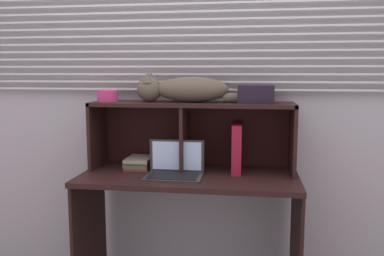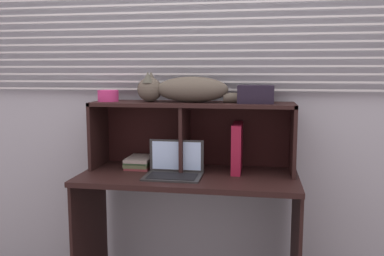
{
  "view_description": "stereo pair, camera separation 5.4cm",
  "coord_description": "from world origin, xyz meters",
  "px_view_note": "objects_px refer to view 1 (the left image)",
  "views": [
    {
      "loc": [
        0.35,
        -2.07,
        1.36
      ],
      "look_at": [
        0.0,
        0.35,
        1.02
      ],
      "focal_mm": 38.34,
      "sensor_mm": 36.0,
      "label": 1
    },
    {
      "loc": [
        0.4,
        -2.07,
        1.36
      ],
      "look_at": [
        0.0,
        0.35,
        1.02
      ],
      "focal_mm": 38.34,
      "sensor_mm": 36.0,
      "label": 2
    }
  ],
  "objects_px": {
    "cat": "(184,89)",
    "laptop": "(175,169)",
    "binder_upright": "(237,147)",
    "small_basket": "(108,96)",
    "storage_box": "(256,94)",
    "book_stack": "(140,162)"
  },
  "relations": [
    {
      "from": "cat",
      "to": "laptop",
      "type": "distance_m",
      "value": 0.48
    },
    {
      "from": "cat",
      "to": "binder_upright",
      "type": "height_order",
      "value": "cat"
    },
    {
      "from": "small_basket",
      "to": "laptop",
      "type": "bearing_deg",
      "value": -21.19
    },
    {
      "from": "binder_upright",
      "to": "cat",
      "type": "bearing_deg",
      "value": 180.0
    },
    {
      "from": "cat",
      "to": "storage_box",
      "type": "height_order",
      "value": "cat"
    },
    {
      "from": "book_stack",
      "to": "small_basket",
      "type": "distance_m",
      "value": 0.46
    },
    {
      "from": "cat",
      "to": "small_basket",
      "type": "distance_m",
      "value": 0.48
    },
    {
      "from": "small_basket",
      "to": "storage_box",
      "type": "bearing_deg",
      "value": 0.0
    },
    {
      "from": "laptop",
      "to": "book_stack",
      "type": "relative_size",
      "value": 1.42
    },
    {
      "from": "cat",
      "to": "storage_box",
      "type": "relative_size",
      "value": 3.5
    },
    {
      "from": "book_stack",
      "to": "storage_box",
      "type": "bearing_deg",
      "value": 0.09
    },
    {
      "from": "cat",
      "to": "book_stack",
      "type": "height_order",
      "value": "cat"
    },
    {
      "from": "book_stack",
      "to": "small_basket",
      "type": "bearing_deg",
      "value": 179.66
    },
    {
      "from": "cat",
      "to": "laptop",
      "type": "xyz_separation_m",
      "value": [
        -0.02,
        -0.17,
        -0.45
      ]
    },
    {
      "from": "cat",
      "to": "laptop",
      "type": "relative_size",
      "value": 2.24
    },
    {
      "from": "cat",
      "to": "laptop",
      "type": "bearing_deg",
      "value": -97.82
    },
    {
      "from": "book_stack",
      "to": "laptop",
      "type": "bearing_deg",
      "value": -34.24
    },
    {
      "from": "cat",
      "to": "binder_upright",
      "type": "relative_size",
      "value": 2.5
    },
    {
      "from": "cat",
      "to": "book_stack",
      "type": "bearing_deg",
      "value": -179.76
    },
    {
      "from": "binder_upright",
      "to": "book_stack",
      "type": "relative_size",
      "value": 1.27
    },
    {
      "from": "cat",
      "to": "storage_box",
      "type": "xyz_separation_m",
      "value": [
        0.43,
        0.0,
        -0.03
      ]
    },
    {
      "from": "book_stack",
      "to": "storage_box",
      "type": "relative_size",
      "value": 1.1
    }
  ]
}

